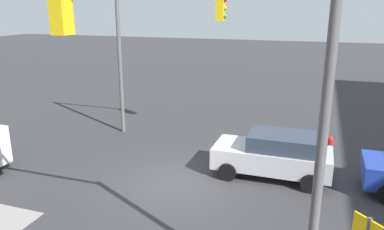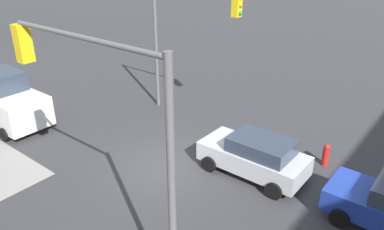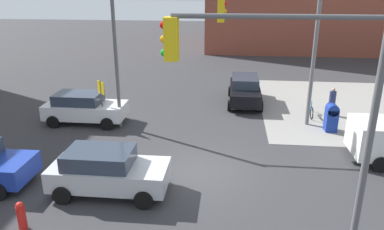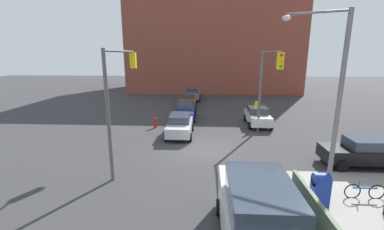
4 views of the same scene
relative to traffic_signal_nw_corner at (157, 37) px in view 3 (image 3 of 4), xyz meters
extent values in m
plane|color=#333335|center=(2.43, -4.50, -4.63)|extent=(120.00, 120.00, 0.00)
cube|color=gray|center=(11.43, 4.50, -4.62)|extent=(12.00, 12.00, 0.01)
cylinder|color=#59595B|center=(-2.07, 0.00, -1.38)|extent=(0.18, 0.18, 6.50)
cube|color=yellow|center=(3.01, 0.00, 1.22)|extent=(0.32, 0.36, 1.00)
sphere|color=red|center=(3.19, 0.00, 1.54)|extent=(0.18, 0.18, 0.18)
sphere|color=orange|center=(3.19, 0.00, 1.22)|extent=(0.18, 0.18, 0.18)
sphere|color=green|center=(3.19, 0.00, 0.90)|extent=(0.18, 0.18, 0.18)
cylinder|color=#59595B|center=(6.93, -9.00, -1.38)|extent=(0.18, 0.18, 6.50)
cylinder|color=#59595B|center=(4.54, -9.00, 1.75)|extent=(4.78, 0.12, 0.12)
cube|color=yellow|center=(2.14, -9.00, 1.22)|extent=(0.32, 0.36, 1.00)
sphere|color=red|center=(1.96, -9.00, 1.54)|extent=(0.18, 0.18, 0.18)
sphere|color=orange|center=(1.96, -9.00, 1.22)|extent=(0.18, 0.18, 0.18)
sphere|color=green|center=(1.96, -9.00, 0.90)|extent=(0.18, 0.18, 0.18)
cylinder|color=slate|center=(7.63, 1.30, -0.63)|extent=(0.20, 0.20, 8.00)
cylinder|color=#4C4C4C|center=(-2.97, 0.01, -3.43)|extent=(0.08, 0.08, 2.40)
cube|color=yellow|center=(-2.97, 0.01, -2.58)|extent=(0.48, 0.48, 0.64)
cube|color=navy|center=(8.63, 0.50, -4.05)|extent=(0.56, 0.64, 1.15)
cylinder|color=navy|center=(8.63, 0.50, -3.48)|extent=(0.56, 0.64, 0.56)
cylinder|color=red|center=(-2.57, -8.70, -4.23)|extent=(0.26, 0.26, 0.80)
sphere|color=red|center=(-2.57, -8.70, -3.81)|extent=(0.24, 0.24, 0.24)
cylinder|color=black|center=(-4.27, -5.43, -4.31)|extent=(0.64, 0.22, 0.64)
cube|color=#B7BABF|center=(-0.57, -6.33, -3.93)|extent=(4.11, 1.80, 0.75)
cube|color=#2D3847|center=(-0.90, -6.33, -3.28)|extent=(2.30, 1.58, 0.55)
cylinder|color=black|center=(0.83, -5.43, -4.31)|extent=(0.64, 0.22, 0.64)
cylinder|color=black|center=(0.83, -7.23, -4.31)|extent=(0.64, 0.22, 0.64)
cylinder|color=black|center=(-1.97, -5.43, -4.31)|extent=(0.64, 0.22, 0.64)
cylinder|color=black|center=(-1.97, -7.23, -4.31)|extent=(0.64, 0.22, 0.64)
cube|color=white|center=(-4.02, 0.35, -3.93)|extent=(4.20, 1.80, 0.75)
cube|color=#2D3847|center=(-4.36, 0.35, -3.28)|extent=(2.35, 1.58, 0.55)
cylinder|color=black|center=(-2.59, 1.25, -4.31)|extent=(0.64, 0.22, 0.64)
cylinder|color=black|center=(-2.59, -0.55, -4.31)|extent=(0.64, 0.22, 0.64)
cylinder|color=black|center=(-5.45, 1.25, -4.31)|extent=(0.64, 0.22, 0.64)
cylinder|color=black|center=(-5.45, -0.55, -4.31)|extent=(0.64, 0.22, 0.64)
cube|color=black|center=(4.45, 4.61, -3.93)|extent=(1.80, 4.45, 0.75)
cube|color=#2D3847|center=(4.45, 4.97, -3.28)|extent=(1.58, 2.49, 0.55)
cylinder|color=black|center=(5.35, 3.10, -4.31)|extent=(0.22, 0.64, 0.64)
cylinder|color=black|center=(3.55, 3.10, -4.31)|extent=(0.22, 0.64, 0.64)
cylinder|color=black|center=(5.35, 6.12, -4.31)|extent=(0.22, 0.64, 0.64)
cylinder|color=black|center=(3.55, 6.12, -4.31)|extent=(0.22, 0.64, 0.64)
cylinder|color=black|center=(9.55, -3.75, -4.31)|extent=(0.64, 0.22, 0.64)
cylinder|color=black|center=(9.55, -1.65, -4.31)|extent=(0.64, 0.22, 0.64)
cylinder|color=navy|center=(9.23, 2.90, -3.54)|extent=(0.36, 0.36, 0.62)
sphere|color=tan|center=(9.23, 2.90, -3.13)|extent=(0.21, 0.21, 0.21)
cylinder|color=#1E1E2D|center=(9.23, 2.90, -4.24)|extent=(0.28, 0.28, 0.78)
torus|color=black|center=(8.03, 3.22, -4.30)|extent=(0.05, 0.71, 0.71)
torus|color=black|center=(8.03, 2.18, -4.30)|extent=(0.05, 0.71, 0.71)
cube|color=#1E5999|center=(8.03, 2.70, -4.12)|extent=(0.04, 1.04, 0.08)
cylinder|color=#1E5999|center=(8.03, 2.42, -3.88)|extent=(0.04, 0.04, 0.40)
camera|label=1|loc=(-1.92, 6.38, 1.26)|focal=35.00mm
camera|label=2|loc=(-6.42, 4.78, 3.63)|focal=35.00mm
camera|label=3|loc=(3.54, -17.67, 2.48)|focal=35.00mm
camera|label=4|loc=(18.63, -4.33, 1.58)|focal=24.00mm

